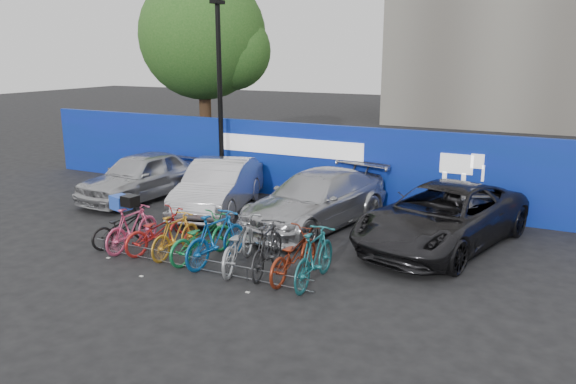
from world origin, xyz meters
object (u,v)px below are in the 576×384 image
Objects in this scene: bike_rack at (195,263)px; bike_4 at (201,238)px; bike_3 at (176,235)px; bike_7 at (267,248)px; bike_0 at (123,227)px; bike_5 at (216,238)px; lamppost at (220,93)px; car_1 at (219,186)px; car_2 at (316,200)px; tree at (208,39)px; car_3 at (442,216)px; bike_8 at (293,255)px; bike_1 at (132,228)px; bike_6 at (238,244)px; bike_9 at (315,257)px; car_0 at (141,176)px; bike_2 at (158,231)px.

bike_4 reaches higher than bike_rack.
bike_3 is 0.89× the size of bike_7.
bike_0 is 2.75m from bike_5.
car_1 is at bearing -59.45° from lamppost.
car_1 is at bearing -168.42° from car_2.
bike_7 reaches higher than bike_3.
tree is 13.73m from car_3.
bike_3 is 0.85× the size of bike_5.
bike_rack is at bearing -122.52° from car_3.
tree is 4.06× the size of bike_8.
tree is 4.42× the size of bike_1.
car_2 is 3.65m from bike_5.
car_3 is (11.17, -6.71, -4.33)m from tree.
tree is 3.97× the size of bike_5.
bike_0 is 0.96× the size of bike_1.
bike_5 is 1.87m from bike_8.
car_3 reaches higher than bike_8.
bike_6 is (-0.28, -3.54, -0.19)m from car_2.
bike_4 is (1.84, -3.53, -0.24)m from car_1.
bike_rack is 2.91× the size of bike_4.
car_3 is 5.73m from bike_4.
bike_3 is 0.87× the size of bike_9.
car_1 is 3.70m from bike_1.
car_0 is at bearing -136.47° from lamppost.
bike_6 is 1.06× the size of bike_8.
tree reaches higher than bike_0.
bike_7 is at bearing -70.38° from car_2.
bike_2 is 3.57m from bike_8.
bike_6 is 1.85m from bike_9.
bike_1 is (4.67, -10.22, -4.54)m from tree.
bike_rack is 2.18m from bike_8.
bike_7 is at bearing -166.54° from bike_0.
bike_0 is 0.88× the size of bike_8.
lamppost is 8.45m from bike_9.
bike_3 reaches higher than bike_0.
car_1 is 2.31× the size of bike_5.
bike_9 is at bearing -178.87° from bike_3.
bike_0 is (4.23, -10.07, -4.62)m from tree.
car_0 is 2.49× the size of bike_1.
bike_2 is at bearing -2.94° from bike_9.
bike_2 is at bearing -10.54° from bike_7.
lamppost is 3.18× the size of bike_4.
bike_2 is 0.97× the size of bike_4.
bike_6 reaches higher than bike_rack.
car_0 is at bearing -31.90° from bike_2.
bike_8 is (7.15, -3.63, -0.24)m from car_0.
bike_7 is at bearing -172.50° from bike_4.
car_1 is 2.35× the size of bike_8.
bike_rack is at bearing 151.78° from bike_3.
lamppost is at bearing -51.91° from bike_4.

